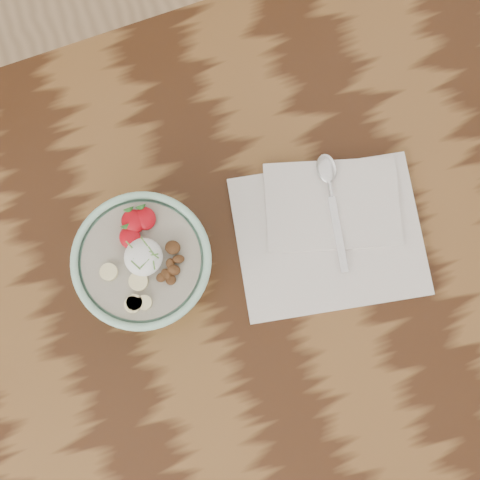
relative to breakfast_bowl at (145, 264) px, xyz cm
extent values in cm
cube|color=#381E0E|center=(10.90, -9.87, -7.83)|extent=(160.00, 90.00, 4.00)
cylinder|color=#A1D9BD|center=(-0.03, -0.04, -5.29)|extent=(7.56, 7.56, 1.08)
torus|color=#A1D9BD|center=(-0.03, -0.04, 3.54)|extent=(17.19, 17.19, 0.99)
cylinder|color=#ACA38E|center=(-0.03, -0.04, 3.00)|extent=(14.58, 14.58, 0.90)
ellipsoid|color=white|center=(0.46, 0.05, 4.35)|extent=(4.70, 4.70, 2.59)
ellipsoid|color=#B40812|center=(0.64, 4.64, 4.23)|extent=(2.85, 3.14, 1.57)
cone|color=#286623|center=(0.64, 5.92, 4.53)|extent=(1.40, 1.03, 1.52)
ellipsoid|color=#B40812|center=(-0.34, 2.92, 4.16)|extent=(2.59, 2.85, 1.43)
cone|color=#286623|center=(-0.34, 4.09, 4.46)|extent=(1.40, 1.03, 1.52)
ellipsoid|color=#B40812|center=(2.12, 4.53, 4.18)|extent=(2.67, 2.94, 1.47)
cone|color=#286623|center=(2.12, 5.74, 4.48)|extent=(1.40, 1.03, 1.52)
cylinder|color=beige|center=(-4.07, -0.17, 3.85)|extent=(2.16, 2.16, 0.70)
cylinder|color=beige|center=(-1.20, -5.12, 3.85)|extent=(1.82, 1.82, 0.70)
cylinder|color=beige|center=(-2.60, -4.87, 3.85)|extent=(2.01, 2.01, 0.70)
cylinder|color=beige|center=(-2.29, -4.71, 3.85)|extent=(1.95, 1.95, 0.70)
cylinder|color=beige|center=(-1.07, -2.45, 3.85)|extent=(2.34, 2.34, 0.70)
ellipsoid|color=brown|center=(4.33, -1.54, 3.96)|extent=(1.71, 1.42, 1.03)
ellipsoid|color=brown|center=(4.13, 0.01, 4.06)|extent=(2.52, 2.47, 1.32)
ellipsoid|color=brown|center=(2.36, -2.78, 3.98)|extent=(1.55, 1.80, 1.02)
ellipsoid|color=brown|center=(2.64, -3.60, 3.89)|extent=(1.39, 1.43, 0.77)
ellipsoid|color=brown|center=(3.22, -1.71, 3.90)|extent=(1.43, 1.57, 0.88)
ellipsoid|color=brown|center=(1.68, -2.94, 3.91)|extent=(1.55, 1.42, 0.93)
ellipsoid|color=brown|center=(3.36, -2.62, 4.02)|extent=(2.08, 1.97, 1.16)
cylinder|color=#5C8F3C|center=(1.67, 0.20, 5.45)|extent=(0.54, 1.32, 0.23)
cylinder|color=#5C8F3C|center=(1.24, 0.33, 5.45)|extent=(1.03, 0.78, 0.22)
cylinder|color=#5C8F3C|center=(0.79, -0.10, 5.45)|extent=(0.50, 1.41, 0.23)
cylinder|color=#5C8F3C|center=(1.42, -1.51, 5.45)|extent=(0.37, 1.10, 0.22)
cylinder|color=#5C8F3C|center=(1.93, -0.51, 5.45)|extent=(0.71, 0.92, 0.21)
cylinder|color=#5C8F3C|center=(1.22, 1.58, 5.45)|extent=(0.59, 1.42, 0.23)
cylinder|color=#5C8F3C|center=(0.00, 0.35, 5.45)|extent=(1.32, 0.80, 0.23)
cylinder|color=#5C8F3C|center=(-0.60, -0.77, 5.45)|extent=(0.85, 1.41, 0.23)
cylinder|color=#5C8F3C|center=(1.79, -0.31, 5.45)|extent=(1.10, 0.40, 0.22)
cylinder|color=#5C8F3C|center=(0.47, -0.94, 5.45)|extent=(1.37, 0.81, 0.23)
cylinder|color=#5C8F3C|center=(-0.57, 1.83, 5.45)|extent=(0.64, 1.12, 0.22)
cube|color=silver|center=(24.16, -3.86, -5.35)|extent=(28.09, 24.29, 0.95)
cube|color=silver|center=(26.07, -0.04, -4.59)|extent=(20.93, 17.09, 0.57)
cube|color=silver|center=(25.22, -4.16, -4.14)|extent=(3.01, 10.41, 0.32)
cylinder|color=silver|center=(26.51, 2.28, -3.98)|extent=(1.15, 2.79, 0.63)
ellipsoid|color=silver|center=(27.02, 4.84, -3.87)|extent=(3.53, 4.62, 0.86)
camera|label=1|loc=(7.10, -15.71, 83.45)|focal=50.00mm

